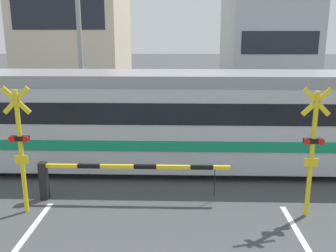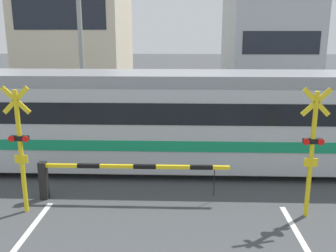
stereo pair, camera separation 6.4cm
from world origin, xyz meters
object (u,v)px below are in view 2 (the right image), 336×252
Objects in this scene: commuter_train at (175,118)px; crossing_signal_left at (20,145)px; crossing_barrier_near at (99,172)px; crossing_barrier_far at (214,124)px; crossing_signal_right at (312,148)px; pedestrian at (195,106)px.

commuter_train is 5.74× the size of crossing_signal_left.
crossing_barrier_near is at bearing -126.95° from commuter_train.
commuter_train is at bearing 53.05° from crossing_barrier_near.
crossing_signal_left is (-5.23, -6.37, 0.98)m from crossing_barrier_far.
crossing_barrier_far is 1.59× the size of crossing_signal_left.
crossing_signal_left is 6.95m from crossing_signal_right.
crossing_barrier_near is 2.11m from crossing_signal_left.
commuter_train is 3.60× the size of crossing_barrier_far.
commuter_train is at bearing -117.35° from crossing_barrier_far.
crossing_signal_right is 9.75m from pedestrian.
pedestrian is at bearing 81.57° from commuter_train.
crossing_signal_left reaches higher than crossing_barrier_far.
crossing_signal_right is at bearing -74.91° from crossing_barrier_far.
pedestrian is at bearing 104.23° from crossing_signal_right.
pedestrian reaches higher than crossing_barrier_far.
pedestrian is (2.85, 8.66, 0.16)m from crossing_barrier_near.
crossing_signal_left is 1.96× the size of pedestrian.
crossing_barrier_far is 3.11× the size of pedestrian.
crossing_signal_left is at bearing -156.43° from crossing_barrier_near.
crossing_signal_right is (5.23, -0.75, 0.98)m from crossing_barrier_near.
pedestrian reaches higher than crossing_barrier_near.
crossing_barrier_far is 8.30m from crossing_signal_left.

